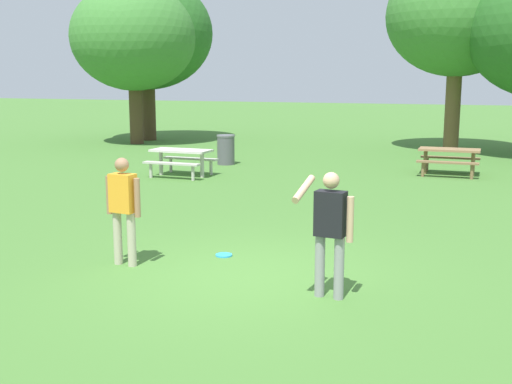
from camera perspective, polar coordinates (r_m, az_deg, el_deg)
The scene contains 10 objects.
ground_plane at distance 9.12m, azimuth -0.73°, elevation -7.63°, with size 120.00×120.00×0.00m, color #447530.
person_thrower at distance 9.64m, azimuth -11.87°, elevation -1.07°, with size 0.61×0.26×1.64m.
person_catcher at distance 8.07m, azimuth 6.68°, elevation -3.00°, with size 0.66×0.66×1.64m.
frisbee at distance 10.14m, azimuth -2.91°, elevation -5.70°, with size 0.27×0.27×0.03m, color #2D9EDB.
picnic_table_near at distance 18.22m, azimuth -6.76°, elevation 3.18°, with size 1.73×1.45×0.77m.
picnic_table_far at distance 19.13m, azimuth 17.01°, elevation 3.14°, with size 1.71×1.43×0.77m.
trash_can_further_along at distance 20.58m, azimuth -2.73°, elevation 3.83°, with size 0.59×0.59×0.96m.
tree_tall_left at distance 28.94m, azimuth -9.83°, elevation 13.90°, with size 5.78×5.78×7.16m.
tree_broad_center at distance 27.45m, azimuth -10.98°, elevation 13.51°, with size 5.19×5.19×6.64m.
tree_far_right at distance 25.59m, azimuth 17.72°, elevation 14.85°, with size 5.30×5.30×7.31m.
Camera 1 is at (3.12, -8.10, 2.81)m, focal length 44.38 mm.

